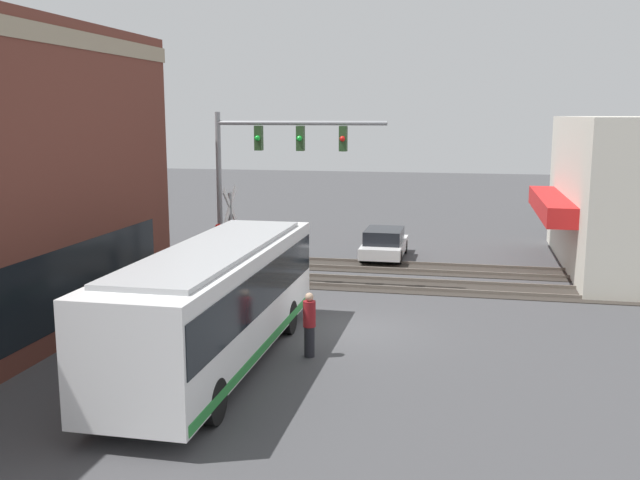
# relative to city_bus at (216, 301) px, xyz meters

# --- Properties ---
(ground_plane) EXTENTS (120.00, 120.00, 0.00)m
(ground_plane) POSITION_rel_city_bus_xyz_m (3.69, -2.80, -1.74)
(ground_plane) COLOR #424244
(city_bus) EXTENTS (10.44, 2.59, 3.15)m
(city_bus) POSITION_rel_city_bus_xyz_m (0.00, 0.00, 0.00)
(city_bus) COLOR white
(city_bus) RESTS_ON ground
(traffic_signal_gantry) EXTENTS (0.42, 6.40, 6.53)m
(traffic_signal_gantry) POSITION_rel_city_bus_xyz_m (8.58, 1.03, 3.07)
(traffic_signal_gantry) COLOR gray
(traffic_signal_gantry) RESTS_ON ground
(crossing_signal) EXTENTS (1.41, 1.18, 3.81)m
(crossing_signal) POSITION_rel_city_bus_xyz_m (8.06, 2.36, 0.56)
(crossing_signal) COLOR gray
(crossing_signal) RESTS_ON ground
(rail_track_near) EXTENTS (2.60, 60.00, 0.15)m
(rail_track_near) POSITION_rel_city_bus_xyz_m (9.69, -2.80, -1.71)
(rail_track_near) COLOR #332D28
(rail_track_near) RESTS_ON ground
(rail_track_far) EXTENTS (2.60, 60.00, 0.15)m
(rail_track_far) POSITION_rel_city_bus_xyz_m (12.89, -2.80, -1.71)
(rail_track_far) COLOR #332D28
(rail_track_far) RESTS_ON ground
(parked_car_white) EXTENTS (4.20, 1.82, 1.37)m
(parked_car_white) POSITION_rel_city_bus_xyz_m (14.83, -2.60, -1.10)
(parked_car_white) COLOR silver
(parked_car_white) RESTS_ON ground
(pedestrian_at_crossing) EXTENTS (0.34, 0.34, 1.63)m
(pedestrian_at_crossing) POSITION_rel_city_bus_xyz_m (7.30, 2.64, -0.91)
(pedestrian_at_crossing) COLOR black
(pedestrian_at_crossing) RESTS_ON ground
(pedestrian_near_bus) EXTENTS (0.34, 0.34, 1.77)m
(pedestrian_near_bus) POSITION_rel_city_bus_xyz_m (1.14, -2.19, -0.83)
(pedestrian_near_bus) COLOR black
(pedestrian_near_bus) RESTS_ON ground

